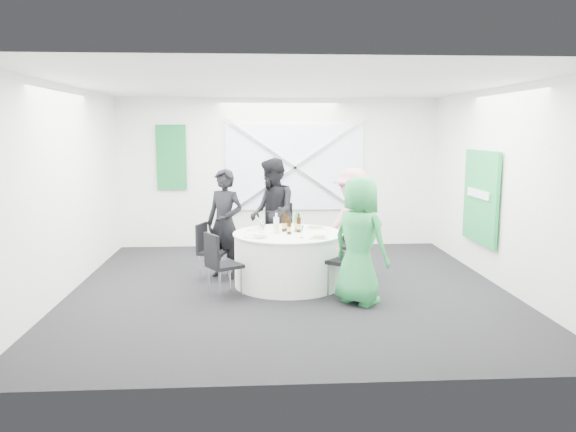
{
  "coord_description": "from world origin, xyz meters",
  "views": [
    {
      "loc": [
        -0.49,
        -7.61,
        2.2
      ],
      "look_at": [
        0.0,
        0.2,
        1.0
      ],
      "focal_mm": 35.0,
      "sensor_mm": 36.0,
      "label": 1
    }
  ],
  "objects": [
    {
      "name": "chair_front_left",
      "position": [
        -0.94,
        -0.36,
        0.51
      ],
      "size": [
        0.54,
        0.54,
        0.87
      ],
      "rotation": [
        0.0,
        0.0,
        2.11
      ],
      "color": "black",
      "rests_on": "floor"
    },
    {
      "name": "window_panel",
      "position": [
        0.3,
        2.96,
        1.5
      ],
      "size": [
        2.6,
        0.03,
        1.6
      ],
      "primitive_type": "cube",
      "color": "silver",
      "rests_on": "wall_back"
    },
    {
      "name": "beer_bottle_d",
      "position": [
        0.01,
        0.08,
        0.85
      ],
      "size": [
        0.06,
        0.06,
        0.25
      ],
      "color": "#331D09",
      "rests_on": "banquet_table"
    },
    {
      "name": "wall_back",
      "position": [
        0.0,
        3.0,
        1.4
      ],
      "size": [
        6.0,
        0.0,
        6.0
      ],
      "primitive_type": "plane",
      "rotation": [
        1.57,
        0.0,
        0.0
      ],
      "color": "white",
      "rests_on": "floor"
    },
    {
      "name": "wall_left",
      "position": [
        -3.0,
        0.0,
        1.4
      ],
      "size": [
        0.0,
        6.0,
        6.0
      ],
      "primitive_type": "plane",
      "rotation": [
        1.57,
        0.0,
        1.57
      ],
      "color": "white",
      "rests_on": "floor"
    },
    {
      "name": "window_brace_a",
      "position": [
        0.3,
        2.92,
        1.5
      ],
      "size": [
        2.63,
        0.05,
        1.84
      ],
      "primitive_type": "cube",
      "rotation": [
        0.0,
        0.97,
        0.0
      ],
      "color": "silver",
      "rests_on": "window_panel"
    },
    {
      "name": "wine_glass_c",
      "position": [
        0.16,
        -0.19,
        0.88
      ],
      "size": [
        0.07,
        0.07,
        0.17
      ],
      "color": "white",
      "rests_on": "banquet_table"
    },
    {
      "name": "ceiling",
      "position": [
        0.0,
        0.0,
        2.8
      ],
      "size": [
        6.0,
        6.0,
        0.0
      ],
      "primitive_type": "plane",
      "rotation": [
        3.14,
        0.0,
        0.0
      ],
      "color": "white",
      "rests_on": "wall_back"
    },
    {
      "name": "napkin",
      "position": [
        -0.4,
        -0.18,
        0.8
      ],
      "size": [
        0.19,
        0.15,
        0.05
      ],
      "primitive_type": "cube",
      "rotation": [
        0.0,
        0.0,
        0.3
      ],
      "color": "white",
      "rests_on": "plate_front_left"
    },
    {
      "name": "wall_right",
      "position": [
        3.0,
        0.0,
        1.4
      ],
      "size": [
        0.0,
        6.0,
        6.0
      ],
      "primitive_type": "plane",
      "rotation": [
        1.57,
        0.0,
        -1.57
      ],
      "color": "white",
      "rests_on": "floor"
    },
    {
      "name": "person_woman_pink",
      "position": [
        1.03,
        0.83,
        0.81
      ],
      "size": [
        1.15,
        0.97,
        1.63
      ],
      "primitive_type": "imported",
      "rotation": [
        0.0,
        0.0,
        -2.59
      ],
      "color": "#C27D85",
      "rests_on": "floor"
    },
    {
      "name": "person_woman_green",
      "position": [
        0.85,
        -0.71,
        0.81
      ],
      "size": [
        0.92,
        0.94,
        1.63
      ],
      "primitive_type": "imported",
      "rotation": [
        0.0,
        0.0,
        2.32
      ],
      "color": "green",
      "rests_on": "floor"
    },
    {
      "name": "knife_b",
      "position": [
        0.51,
        -0.06,
        0.76
      ],
      "size": [
        0.12,
        0.12,
        0.01
      ],
      "primitive_type": "cube",
      "rotation": [
        0.0,
        0.0,
        -0.77
      ],
      "color": "silver",
      "rests_on": "banquet_table"
    },
    {
      "name": "wine_glass_d",
      "position": [
        -0.38,
        0.23,
        0.88
      ],
      "size": [
        0.07,
        0.07,
        0.17
      ],
      "color": "white",
      "rests_on": "banquet_table"
    },
    {
      "name": "beer_bottle_c",
      "position": [
        0.16,
        0.23,
        0.86
      ],
      "size": [
        0.06,
        0.06,
        0.27
      ],
      "color": "#331D09",
      "rests_on": "banquet_table"
    },
    {
      "name": "wine_glass_a",
      "position": [
        -0.41,
        0.16,
        0.88
      ],
      "size": [
        0.07,
        0.07,
        0.17
      ],
      "color": "white",
      "rests_on": "banquet_table"
    },
    {
      "name": "beer_bottle_a",
      "position": [
        -0.05,
        0.3,
        0.86
      ],
      "size": [
        0.06,
        0.06,
        0.27
      ],
      "color": "#331D09",
      "rests_on": "banquet_table"
    },
    {
      "name": "chair_back",
      "position": [
        -0.07,
        1.28,
        0.61
      ],
      "size": [
        0.5,
        0.51,
        1.03
      ],
      "rotation": [
        0.0,
        0.0,
        0.06
      ],
      "color": "black",
      "rests_on": "floor"
    },
    {
      "name": "plate_back",
      "position": [
        0.08,
        0.8,
        0.77
      ],
      "size": [
        0.25,
        0.25,
        0.01
      ],
      "color": "white",
      "rests_on": "banquet_table"
    },
    {
      "name": "plate_back_right",
      "position": [
        0.43,
        0.53,
        0.78
      ],
      "size": [
        0.29,
        0.29,
        0.04
      ],
      "color": "white",
      "rests_on": "banquet_table"
    },
    {
      "name": "banquet_table",
      "position": [
        0.0,
        0.2,
        0.38
      ],
      "size": [
        1.56,
        1.56,
        0.76
      ],
      "color": "white",
      "rests_on": "floor"
    },
    {
      "name": "fork_a",
      "position": [
        0.55,
        0.36,
        0.76
      ],
      "size": [
        0.09,
        0.13,
        0.01
      ],
      "primitive_type": "cube",
      "rotation": [
        0.0,
        0.0,
        0.58
      ],
      "color": "silver",
      "rests_on": "banquet_table"
    },
    {
      "name": "chair_front_right",
      "position": [
        0.81,
        -0.41,
        0.56
      ],
      "size": [
        0.61,
        0.61,
        0.96
      ],
      "rotation": [
        0.0,
        0.0,
        4.07
      ],
      "color": "black",
      "rests_on": "floor"
    },
    {
      "name": "knife_c",
      "position": [
        -0.56,
        0.35,
        0.76
      ],
      "size": [
        0.09,
        0.13,
        0.01
      ],
      "primitive_type": "cube",
      "rotation": [
        0.0,
        0.0,
        2.58
      ],
      "color": "silver",
      "rests_on": "banquet_table"
    },
    {
      "name": "green_banner",
      "position": [
        -2.0,
        2.95,
        1.7
      ],
      "size": [
        0.55,
        0.04,
        1.2
      ],
      "primitive_type": "cube",
      "color": "#146832",
      "rests_on": "wall_back"
    },
    {
      "name": "chair_back_left",
      "position": [
        -1.16,
        0.61,
        0.48
      ],
      "size": [
        0.49,
        0.48,
        0.83
      ],
      "rotation": [
        0.0,
        0.0,
        1.23
      ],
      "color": "black",
      "rests_on": "floor"
    },
    {
      "name": "floor",
      "position": [
        0.0,
        0.0,
        0.0
      ],
      "size": [
        6.0,
        6.0,
        0.0
      ],
      "primitive_type": "plane",
      "color": "black",
      "rests_on": "ground"
    },
    {
      "name": "chair_back_right",
      "position": [
        0.92,
        0.78,
        0.55
      ],
      "size": [
        0.59,
        0.58,
        0.93
      ],
      "rotation": [
        0.0,
        0.0,
        -1.01
      ],
      "color": "black",
      "rests_on": "floor"
    },
    {
      "name": "plate_front_left",
      "position": [
        -0.48,
        -0.1,
        0.77
      ],
      "size": [
        0.27,
        0.27,
        0.01
      ],
      "color": "white",
      "rests_on": "banquet_table"
    },
    {
      "name": "window_brace_b",
      "position": [
        0.3,
        2.92,
        1.5
      ],
      "size": [
        2.63,
        0.05,
        1.84
      ],
      "primitive_type": "cube",
      "rotation": [
        0.0,
        -0.97,
        0.0
      ],
      "color": "silver",
      "rests_on": "window_panel"
    },
    {
      "name": "knife_a",
      "position": [
        0.37,
        0.64,
        0.76
      ],
      "size": [
        0.09,
        0.13,
        0.01
      ],
      "primitive_type": "cube",
      "rotation": [
        0.0,
        0.0,
        0.57
      ],
      "color": "silver",
      "rests_on": "banquet_table"
    },
    {
      "name": "person_man_back_left",
      "position": [
        -0.91,
        0.7,
        0.82
      ],
      "size": [
        0.71,
        0.63,
        1.63
      ],
      "primitive_type": "imported",
      "rotation": [
        0.0,
        0.0,
        -0.5
      ],
      "color": "black",
      "rests_on": "floor"
    },
    {
      "name": "green_water_bottle",
      "position": [
        0.13,
        0.27,
        0.88
      ],
      "size": [
        0.08,
        0.08,
        0.3
      ],
      "color": "green",
      "rests_on": "banquet_table"
    },
    {
      "name": "wine_glass_b",
      "position": [
        -0.36,
        -0.03,
        0.88
      ],
      "size": [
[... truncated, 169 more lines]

